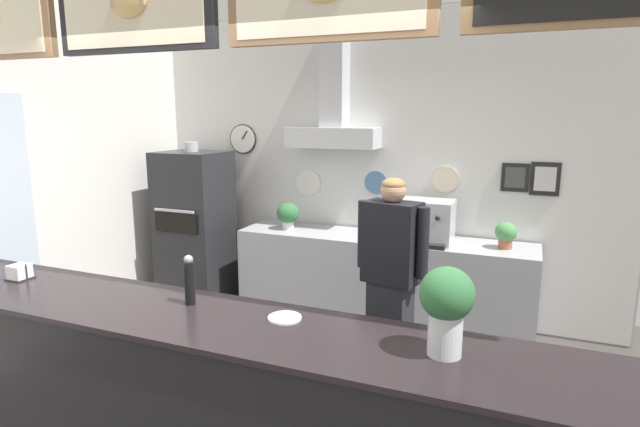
% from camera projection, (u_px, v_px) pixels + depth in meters
% --- Properties ---
extents(back_wall_assembly, '(4.87, 2.84, 3.04)m').
position_uv_depth(back_wall_assembly, '(367.00, 158.00, 5.10)').
color(back_wall_assembly, '#9E9E99').
rests_on(back_wall_assembly, ground_plane).
extents(service_counter, '(4.28, 0.67, 1.01)m').
position_uv_depth(service_counter, '(216.00, 406.00, 2.81)').
color(service_counter, black).
rests_on(service_counter, ground_plane).
extents(back_prep_counter, '(2.84, 0.61, 0.89)m').
position_uv_depth(back_prep_counter, '(381.00, 282.00, 5.04)').
color(back_prep_counter, '#A3A5AD').
rests_on(back_prep_counter, ground_plane).
extents(pizza_oven, '(0.67, 0.65, 1.76)m').
position_uv_depth(pizza_oven, '(195.00, 229.00, 5.54)').
color(pizza_oven, '#232326').
rests_on(pizza_oven, ground_plane).
extents(shop_worker, '(0.52, 0.30, 1.64)m').
position_uv_depth(shop_worker, '(391.00, 286.00, 3.61)').
color(shop_worker, '#232328').
rests_on(shop_worker, ground_plane).
extents(espresso_machine, '(0.53, 0.45, 0.39)m').
position_uv_depth(espresso_machine, '(423.00, 221.00, 4.74)').
color(espresso_machine, '#B7BABF').
rests_on(espresso_machine, back_prep_counter).
extents(potted_sage, '(0.23, 0.23, 0.27)m').
position_uv_depth(potted_sage, '(288.00, 214.00, 5.25)').
color(potted_sage, beige).
rests_on(potted_sage, back_prep_counter).
extents(potted_basil, '(0.19, 0.19, 0.23)m').
position_uv_depth(potted_basil, '(506.00, 234.00, 4.51)').
color(potted_basil, '#9E563D').
rests_on(potted_basil, back_prep_counter).
extents(condiment_plate, '(0.18, 0.18, 0.01)m').
position_uv_depth(condiment_plate, '(285.00, 318.00, 2.69)').
color(condiment_plate, white).
rests_on(condiment_plate, service_counter).
extents(pepper_grinder, '(0.06, 0.06, 0.28)m').
position_uv_depth(pepper_grinder, '(189.00, 280.00, 2.87)').
color(pepper_grinder, black).
rests_on(pepper_grinder, service_counter).
extents(basil_vase, '(0.24, 0.24, 0.40)m').
position_uv_depth(basil_vase, '(446.00, 307.00, 2.25)').
color(basil_vase, silver).
rests_on(basil_vase, service_counter).
extents(napkin_holder, '(0.14, 0.13, 0.11)m').
position_uv_depth(napkin_holder, '(20.00, 273.00, 3.32)').
color(napkin_holder, '#262628').
rests_on(napkin_holder, service_counter).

